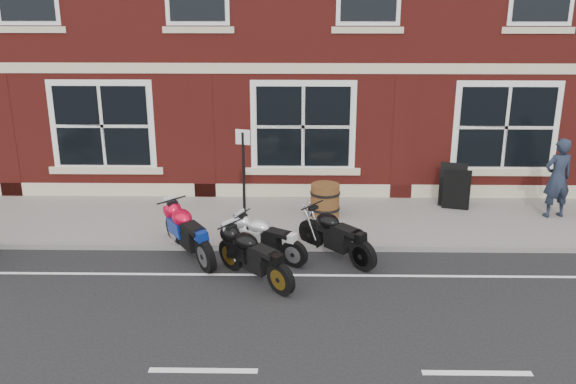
# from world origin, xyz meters

# --- Properties ---
(ground) EXTENTS (80.00, 80.00, 0.00)m
(ground) POSITION_xyz_m (0.00, 0.00, 0.00)
(ground) COLOR black
(ground) RESTS_ON ground
(sidewalk) EXTENTS (30.00, 3.00, 0.12)m
(sidewalk) POSITION_xyz_m (0.00, 3.00, 0.06)
(sidewalk) COLOR slate
(sidewalk) RESTS_ON ground
(kerb) EXTENTS (30.00, 0.16, 0.12)m
(kerb) POSITION_xyz_m (0.00, 1.42, 0.06)
(kerb) COLOR slate
(kerb) RESTS_ON ground
(moto_sport_red) EXTENTS (1.32, 1.95, 1.00)m
(moto_sport_red) POSITION_xyz_m (-0.83, 1.04, 0.58)
(moto_sport_red) COLOR black
(moto_sport_red) RESTS_ON ground
(moto_sport_black) EXTENTS (1.53, 1.61, 0.94)m
(moto_sport_black) POSITION_xyz_m (0.57, -0.02, 0.54)
(moto_sport_black) COLOR black
(moto_sport_black) RESTS_ON ground
(moto_sport_silver) EXTENTS (1.65, 1.10, 0.84)m
(moto_sport_silver) POSITION_xyz_m (0.74, 0.97, 0.49)
(moto_sport_silver) COLOR black
(moto_sport_silver) RESTS_ON ground
(moto_naked_black) EXTENTS (1.51, 1.65, 0.95)m
(moto_naked_black) POSITION_xyz_m (2.15, 1.03, 0.55)
(moto_naked_black) COLOR black
(moto_naked_black) RESTS_ON ground
(pedestrian_left) EXTENTS (0.77, 0.59, 1.89)m
(pedestrian_left) POSITION_xyz_m (7.39, 3.22, 1.07)
(pedestrian_left) COLOR #1B2332
(pedestrian_left) RESTS_ON sidewalk
(a_board_sign) EXTENTS (0.74, 0.58, 1.08)m
(a_board_sign) POSITION_xyz_m (5.17, 3.75, 0.66)
(a_board_sign) COLOR black
(a_board_sign) RESTS_ON sidewalk
(barrel_planter) EXTENTS (0.70, 0.70, 0.78)m
(barrel_planter) POSITION_xyz_m (2.02, 3.15, 0.51)
(barrel_planter) COLOR #503B15
(barrel_planter) RESTS_ON sidewalk
(parking_sign) EXTENTS (0.32, 0.11, 2.30)m
(parking_sign) POSITION_xyz_m (0.20, 2.20, 1.45)
(parking_sign) COLOR black
(parking_sign) RESTS_ON sidewalk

